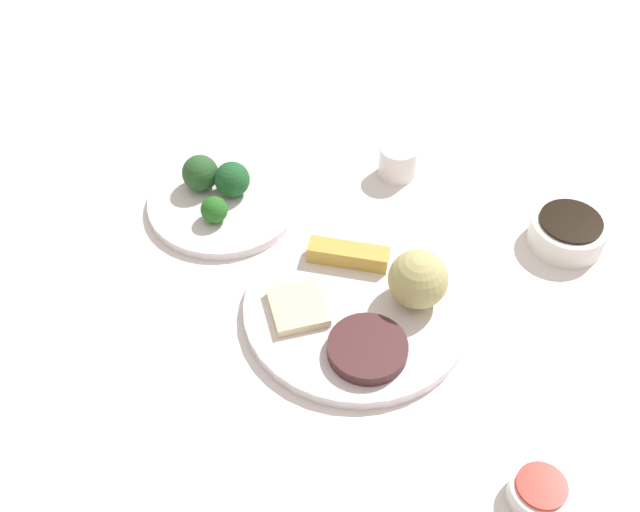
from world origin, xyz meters
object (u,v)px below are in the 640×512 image
(soy_sauce_bowl, at_px, (567,232))
(sauce_ramekin_sweet_and_sour, at_px, (539,492))
(main_plate, at_px, (357,308))
(teacup, at_px, (398,161))
(broccoli_plate, at_px, (224,202))

(soy_sauce_bowl, bearing_deg, sauce_ramekin_sweet_and_sour, 72.36)
(main_plate, xyz_separation_m, sauce_ramekin_sweet_and_sour, (-0.18, 0.26, 0.01))
(main_plate, bearing_deg, soy_sauce_bowl, -158.10)
(sauce_ramekin_sweet_and_sour, relative_size, teacup, 1.16)
(main_plate, relative_size, broccoli_plate, 1.31)
(main_plate, bearing_deg, teacup, -105.70)
(broccoli_plate, distance_m, teacup, 0.27)
(main_plate, xyz_separation_m, teacup, (-0.08, -0.27, 0.02))
(sauce_ramekin_sweet_and_sour, distance_m, teacup, 0.54)
(soy_sauce_bowl, xyz_separation_m, sauce_ramekin_sweet_and_sour, (0.12, 0.38, -0.01))
(main_plate, bearing_deg, sauce_ramekin_sweet_and_sour, 124.88)
(teacup, bearing_deg, broccoli_plate, 14.12)
(sauce_ramekin_sweet_and_sour, height_order, teacup, teacup)
(teacup, bearing_deg, sauce_ramekin_sweet_and_sour, 101.09)
(soy_sauce_bowl, relative_size, sauce_ramekin_sweet_and_sour, 1.60)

